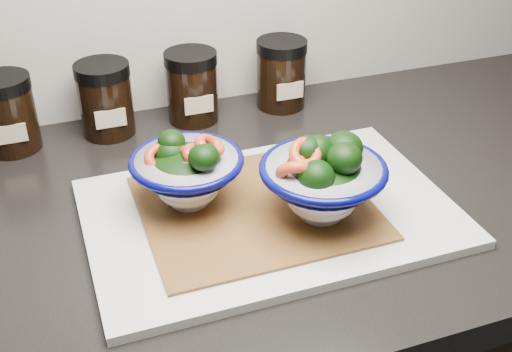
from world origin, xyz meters
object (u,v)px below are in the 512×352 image
object	(u,v)px
cutting_board	(269,213)
spice_jar_c	(106,99)
spice_jar_e	(281,74)
bowl_left	(187,171)
bowl_right	(322,180)
spice_jar_b	(7,113)
spice_jar_d	(192,87)

from	to	relation	value
cutting_board	spice_jar_c	world-z (taller)	spice_jar_c
spice_jar_e	bowl_left	bearing A→B (deg)	-131.91
bowl_right	spice_jar_e	bearing A→B (deg)	76.49
cutting_board	spice_jar_c	bearing A→B (deg)	117.73
spice_jar_b	spice_jar_c	size ratio (longest dim) A/B	1.00
bowl_right	bowl_left	bearing A→B (deg)	150.73
spice_jar_d	bowl_left	bearing A→B (deg)	-106.19
cutting_board	bowl_left	distance (m)	0.11
spice_jar_c	spice_jar_e	bearing A→B (deg)	0.00
bowl_left	cutting_board	bearing A→B (deg)	-25.98
cutting_board	spice_jar_e	world-z (taller)	spice_jar_e
cutting_board	spice_jar_b	xyz separation A→B (m)	(-0.29, 0.29, 0.05)
spice_jar_d	cutting_board	bearing A→B (deg)	-86.25
bowl_right	spice_jar_d	bearing A→B (deg)	102.31
spice_jar_c	cutting_board	bearing A→B (deg)	-62.27
bowl_left	spice_jar_d	size ratio (longest dim) A/B	1.24
spice_jar_e	spice_jar_b	bearing A→B (deg)	180.00
spice_jar_b	spice_jar_e	distance (m)	0.42
bowl_right	spice_jar_b	world-z (taller)	bowl_right
spice_jar_d	spice_jar_e	size ratio (longest dim) A/B	1.00
spice_jar_b	spice_jar_e	world-z (taller)	same
spice_jar_c	spice_jar_e	xyz separation A→B (m)	(0.28, 0.00, 0.00)
bowl_left	bowl_right	bearing A→B (deg)	-29.27
cutting_board	spice_jar_b	distance (m)	0.42
spice_jar_e	spice_jar_d	bearing A→B (deg)	180.00
cutting_board	bowl_right	size ratio (longest dim) A/B	2.95
spice_jar_b	spice_jar_c	bearing A→B (deg)	0.00
bowl_left	spice_jar_e	bearing A→B (deg)	48.09
spice_jar_e	spice_jar_c	bearing A→B (deg)	180.00
bowl_right	spice_jar_c	bearing A→B (deg)	122.12
bowl_left	spice_jar_d	bearing A→B (deg)	73.81
cutting_board	spice_jar_e	size ratio (longest dim) A/B	3.98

